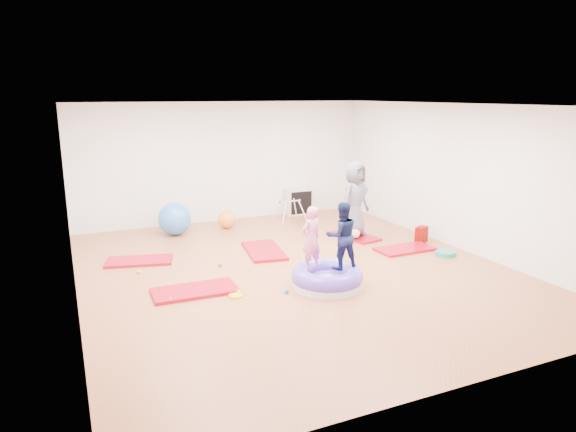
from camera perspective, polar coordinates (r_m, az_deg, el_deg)
name	(u,v)px	position (r m, az deg, el deg)	size (l,w,h in m)	color
room	(295,191)	(8.56, 0.82, 2.83)	(7.01, 8.01, 2.81)	#9F6437
gym_mat_front_left	(195,291)	(8.09, -10.33, -8.16)	(1.28, 0.64, 0.05)	#B40030
gym_mat_mid_left	(139,261)	(9.71, -16.20, -4.81)	(1.16, 0.58, 0.05)	#B40030
gym_mat_center_back	(264,251)	(9.92, -2.68, -3.87)	(1.30, 0.65, 0.05)	#B40030
gym_mat_right	(405,249)	(10.28, 12.87, -3.60)	(1.14, 0.57, 0.05)	#B40030
gym_mat_rear_right	(355,236)	(11.01, 7.48, -2.23)	(1.08, 0.54, 0.05)	#B40030
inflatable_cushion	(327,278)	(8.17, 4.36, -6.92)	(1.13, 1.13, 0.36)	silver
child_pink	(311,235)	(7.94, 2.58, -2.17)	(0.37, 0.25, 1.02)	pink
child_navy	(342,233)	(8.04, 5.99, -1.86)	(0.52, 0.41, 1.07)	#10183F
adult_caregiver	(355,199)	(10.80, 7.40, 1.88)	(0.77, 0.50, 1.57)	slate
infant	(352,233)	(10.74, 7.17, -1.88)	(0.37, 0.38, 0.22)	#94AFC9
ball_pit_balls	(258,278)	(8.49, -3.39, -6.84)	(3.84, 2.38, 0.07)	yellow
exercise_ball_blue	(175,219)	(11.29, -12.48, -0.31)	(0.71, 0.71, 0.71)	blue
exercise_ball_orange	(227,220)	(11.68, -6.83, -0.40)	(0.40, 0.40, 0.40)	orange
infant_play_gym	(290,208)	(12.09, 0.20, 0.91)	(0.69, 0.65, 0.53)	beige
cube_shelf	(299,202)	(12.90, 1.22, 1.60)	(0.65, 0.32, 0.65)	beige
balance_disc	(445,253)	(10.14, 17.10, -3.98)	(0.37, 0.37, 0.08)	teal
backpack	(421,234)	(10.88, 14.60, -1.99)	(0.28, 0.17, 0.32)	#BD0B01
yellow_toy	(236,296)	(7.84, -5.83, -8.81)	(0.21, 0.21, 0.03)	yellow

